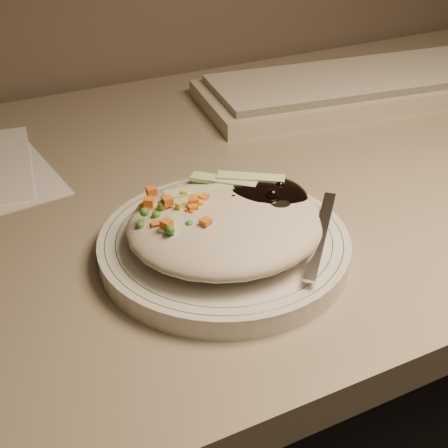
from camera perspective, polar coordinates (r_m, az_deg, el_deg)
name	(u,v)px	position (r m, az deg, el deg)	size (l,w,h in m)	color
desk	(237,294)	(0.89, 1.19, -6.43)	(1.40, 0.70, 0.74)	gray
plate	(224,246)	(0.61, 0.00, -2.04)	(0.25, 0.25, 0.02)	silver
plate_rim	(224,238)	(0.61, 0.00, -1.26)	(0.23, 0.23, 0.00)	#144723
meal	(228,218)	(0.60, 0.40, 0.52)	(0.21, 0.19, 0.05)	#B2AA90
keyboard	(363,85)	(1.01, 12.58, 12.27)	(0.53, 0.24, 0.04)	#AFA890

